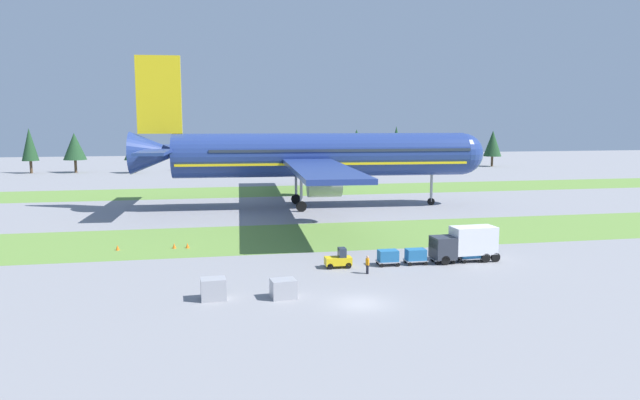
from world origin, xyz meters
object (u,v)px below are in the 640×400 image
Objects in this scene: baggage_tug at (339,259)px; taxiway_marker_0 at (187,246)px; ground_crew_marshaller at (367,264)px; catering_truck at (465,243)px; uld_container_1 at (213,289)px; cargo_dolly_lead at (388,256)px; cargo_dolly_fourth at (470,253)px; uld_container_0 at (283,289)px; taxiway_marker_2 at (174,246)px; taxiway_marker_1 at (118,248)px; airliner at (314,155)px; cargo_dolly_second at (416,255)px; cargo_dolly_third at (443,254)px.

baggage_tug reaches higher than taxiway_marker_0.
catering_truck is at bearing 101.71° from ground_crew_marshaller.
ground_crew_marshaller is 0.87× the size of uld_container_1.
cargo_dolly_lead is 1.00× the size of cargo_dolly_fourth.
taxiway_marker_0 is (-8.27, 20.72, -0.48)m from uld_container_0.
taxiway_marker_2 is (-30.12, 12.18, -0.62)m from cargo_dolly_fourth.
catering_truck is 3.53× the size of uld_container_0.
uld_container_0 is at bearing 113.62° from cargo_dolly_fourth.
cargo_dolly_fourth is at bearing -18.86° from taxiway_marker_1.
airliner reaches higher than cargo_dolly_lead.
catering_truck is (13.31, 0.11, 1.14)m from baggage_tug.
airliner is at bearing 5.09° from cargo_dolly_second.
cargo_dolly_third is at bearing 90.00° from cargo_dolly_fourth.
uld_container_1 is 20.25m from taxiway_marker_0.
cargo_dolly_lead is 1.00× the size of cargo_dolly_third.
uld_container_1 is 3.43× the size of taxiway_marker_0.
airliner is at bearing 52.57° from taxiway_marker_2.
cargo_dolly_lead is at bearing 3.43° from airliner.
uld_container_1 is 3.40× the size of taxiway_marker_1.
taxiway_marker_0 is 0.99× the size of taxiway_marker_2.
baggage_tug reaches higher than ground_crew_marshaller.
taxiway_marker_1 is (-27.58, 12.31, -0.63)m from cargo_dolly_lead.
airliner is at bearing 76.73° from uld_container_0.
catering_truck is 37.90m from taxiway_marker_1.
cargo_dolly_fourth is 32.50m from taxiway_marker_2.
taxiway_marker_2 is (-24.32, 12.12, -0.62)m from cargo_dolly_second.
airliner reaches higher than taxiway_marker_0.
taxiway_marker_1 is (-36.28, 12.39, -0.63)m from cargo_dolly_fourth.
cargo_dolly_lead and cargo_dolly_fourth have the same top height.
baggage_tug is 1.18× the size of cargo_dolly_second.
airliner is 40.78m from baggage_tug.
airliner is 123.14× the size of taxiway_marker_0.
taxiway_marker_0 is at bearing 65.55° from cargo_dolly_third.
cargo_dolly_third is 29.82m from taxiway_marker_2.
baggage_tug is 10.83m from cargo_dolly_third.
ground_crew_marshaller is at bearing 101.64° from catering_truck.
cargo_dolly_lead is 1.00× the size of cargo_dolly_second.
taxiway_marker_2 is (-21.18, -27.68, -8.42)m from airliner.
catering_truck is at bearing -21.89° from taxiway_marker_2.
taxiway_marker_1 is (-7.64, 0.34, 0.00)m from taxiway_marker_0.
uld_container_0 is 1.00× the size of uld_container_1.
cargo_dolly_third is at bearing 19.20° from uld_container_1.
taxiway_marker_0 is (-22.85, 12.00, -0.63)m from cargo_dolly_second.
catering_truck reaches higher than taxiway_marker_1.
uld_container_0 is at bearing 117.03° from cargo_dolly_third.
cargo_dolly_lead is 2.90m from cargo_dolly_second.
taxiway_marker_1 is (-24.70, 15.01, -0.65)m from ground_crew_marshaller.
baggage_tug is 13.73m from cargo_dolly_fourth.
catering_truck is (8.51, -39.61, -6.76)m from airliner.
uld_container_0 is 26.39m from taxiway_marker_1.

